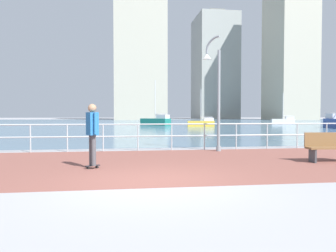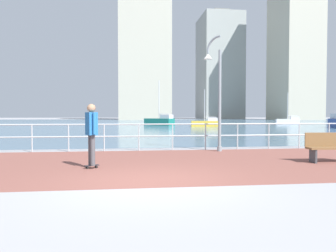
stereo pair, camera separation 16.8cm
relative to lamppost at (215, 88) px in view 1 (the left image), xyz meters
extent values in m
plane|color=#9E9EA3|center=(-3.10, 34.24, -2.58)|extent=(220.00, 220.00, 0.00)
cube|color=brown|center=(-3.10, -2.95, -2.58)|extent=(28.00, 6.87, 0.01)
cube|color=slate|center=(-3.10, 45.48, -2.58)|extent=(180.00, 88.00, 0.00)
cylinder|color=#B2BCC1|center=(-7.30, 0.48, -2.04)|extent=(0.05, 0.05, 1.09)
cylinder|color=#B2BCC1|center=(-5.90, 0.48, -2.04)|extent=(0.05, 0.05, 1.09)
cylinder|color=#B2BCC1|center=(-4.50, 0.48, -2.04)|extent=(0.05, 0.05, 1.09)
cylinder|color=#B2BCC1|center=(-3.10, 0.48, -2.04)|extent=(0.05, 0.05, 1.09)
cylinder|color=#B2BCC1|center=(-1.70, 0.48, -2.04)|extent=(0.05, 0.05, 1.09)
cylinder|color=#B2BCC1|center=(-0.30, 0.48, -2.04)|extent=(0.05, 0.05, 1.09)
cylinder|color=#B2BCC1|center=(1.10, 0.48, -2.04)|extent=(0.05, 0.05, 1.09)
cylinder|color=#B2BCC1|center=(2.50, 0.48, -2.04)|extent=(0.05, 0.05, 1.09)
cylinder|color=#B2BCC1|center=(3.90, 0.48, -2.04)|extent=(0.05, 0.05, 1.09)
cylinder|color=#B2BCC1|center=(5.30, 0.48, -2.04)|extent=(0.05, 0.05, 1.09)
cylinder|color=#B2BCC1|center=(-3.10, 0.48, -1.49)|extent=(25.20, 0.06, 0.06)
cylinder|color=#B2BCC1|center=(-3.10, 0.48, -1.98)|extent=(25.20, 0.06, 0.06)
cylinder|color=gray|center=(0.13, -0.12, -2.48)|extent=(0.19, 0.19, 0.20)
cylinder|color=gray|center=(0.13, -0.12, -0.54)|extent=(0.12, 0.12, 4.08)
cylinder|color=gray|center=(0.08, -0.07, 2.04)|extent=(0.19, 0.18, 0.11)
cylinder|color=gray|center=(-0.04, 0.03, 1.99)|extent=(0.20, 0.19, 0.15)
cylinder|color=gray|center=(-0.14, 0.12, 1.91)|extent=(0.20, 0.19, 0.18)
cylinder|color=gray|center=(-0.21, 0.19, 1.79)|extent=(0.18, 0.17, 0.19)
cylinder|color=gray|center=(-0.26, 0.23, 1.65)|extent=(0.15, 0.15, 0.19)
cylinder|color=gray|center=(-0.28, 0.24, 1.49)|extent=(0.12, 0.12, 0.17)
cone|color=silver|center=(-0.27, 0.24, 1.29)|extent=(0.36, 0.36, 0.22)
cylinder|color=black|center=(-4.46, -3.67, -2.55)|extent=(0.07, 0.05, 0.06)
cylinder|color=black|center=(-4.43, -3.74, -2.55)|extent=(0.07, 0.05, 0.06)
cylinder|color=black|center=(-4.69, -3.79, -2.55)|extent=(0.07, 0.05, 0.06)
cylinder|color=black|center=(-4.65, -3.85, -2.55)|extent=(0.07, 0.05, 0.06)
cube|color=black|center=(-4.56, -3.76, -2.50)|extent=(0.41, 0.28, 0.02)
cylinder|color=#4C4C51|center=(-4.59, -3.69, -2.08)|extent=(0.17, 0.17, 0.84)
cylinder|color=#4C4C51|center=(-4.52, -3.83, -2.08)|extent=(0.17, 0.17, 0.84)
cube|color=#236BB2|center=(-4.56, -3.76, -1.35)|extent=(0.37, 0.41, 0.62)
cylinder|color=#236BB2|center=(-4.66, -3.56, -1.33)|extent=(0.12, 0.12, 0.59)
cylinder|color=#236BB2|center=(-4.45, -3.97, -1.33)|extent=(0.12, 0.12, 0.59)
sphere|color=#A37A5B|center=(-4.56, -3.76, -0.92)|extent=(0.23, 0.23, 0.23)
cube|color=brown|center=(2.74, -3.59, -2.13)|extent=(1.62, 0.50, 0.06)
cube|color=brown|center=(2.75, -3.38, -1.88)|extent=(1.60, 0.12, 0.44)
cube|color=#3F4247|center=(2.10, -3.56, -2.36)|extent=(0.08, 0.38, 0.45)
cube|color=white|center=(22.39, 37.22, -2.20)|extent=(3.77, 2.06, 0.77)
cube|color=silver|center=(23.43, 36.93, -1.60)|extent=(1.46, 1.11, 0.43)
cylinder|color=silver|center=(22.39, 37.22, 0.34)|extent=(0.09, 0.09, 4.29)
cylinder|color=silver|center=(23.15, 37.01, -1.30)|extent=(1.58, 0.51, 0.07)
cube|color=silver|center=(20.02, 21.01, -1.27)|extent=(1.32, 1.88, 0.57)
cylinder|color=silver|center=(19.95, 20.63, -0.87)|extent=(0.45, 2.15, 0.09)
cube|color=#197266|center=(0.85, 31.73, -2.11)|extent=(4.06, 4.09, 0.94)
cube|color=silver|center=(1.77, 30.79, -1.38)|extent=(1.79, 1.80, 0.52)
cylinder|color=silver|center=(0.85, 31.73, 0.98)|extent=(0.10, 0.10, 5.24)
cylinder|color=silver|center=(1.53, 31.04, -1.01)|extent=(1.45, 1.47, 0.08)
cube|color=gold|center=(5.93, 26.31, -2.23)|extent=(3.38, 1.48, 0.70)
cube|color=silver|center=(6.90, 26.17, -1.69)|extent=(1.27, 0.87, 0.39)
cylinder|color=silver|center=(5.93, 26.31, 0.06)|extent=(0.08, 0.08, 3.89)
cylinder|color=silver|center=(6.64, 26.21, -1.42)|extent=(1.46, 0.28, 0.06)
cube|color=#939993|center=(29.00, 99.83, 15.35)|extent=(13.38, 16.93, 35.86)
cube|color=slate|center=(29.00, 99.83, 34.28)|extent=(5.35, 6.77, 2.00)
cube|color=#B2AD99|center=(44.37, 75.89, 18.26)|extent=(10.73, 14.05, 41.69)
cube|color=#B2AD99|center=(1.47, 82.01, 17.42)|extent=(14.43, 14.30, 40.02)
camera|label=1|loc=(-3.77, -12.89, -1.10)|focal=34.89mm
camera|label=2|loc=(-3.60, -12.91, -1.10)|focal=34.89mm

